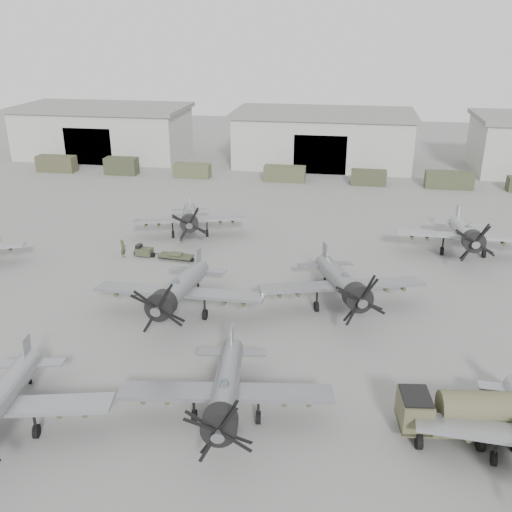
{
  "coord_description": "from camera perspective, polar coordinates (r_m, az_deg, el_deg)",
  "views": [
    {
      "loc": [
        4.55,
        -32.38,
        22.03
      ],
      "look_at": [
        -3.21,
        14.35,
        2.5
      ],
      "focal_mm": 40.0,
      "sensor_mm": 36.0,
      "label": 1
    }
  ],
  "objects": [
    {
      "name": "tug_trailer",
      "position": [
        58.16,
        -9.97,
        0.28
      ],
      "size": [
        6.09,
        1.81,
        1.21
      ],
      "rotation": [
        0.0,
        0.0,
        -0.11
      ],
      "color": "#353B27",
      "rests_on": "ground"
    },
    {
      "name": "hangar_center",
      "position": [
        96.09,
        6.7,
        11.67
      ],
      "size": [
        29.0,
        14.8,
        8.7
      ],
      "color": "#B4B4A9",
      "rests_on": "ground"
    },
    {
      "name": "support_truck_0",
      "position": [
        96.47,
        -19.33,
        8.71
      ],
      "size": [
        6.08,
        2.2,
        2.47
      ],
      "primitive_type": "cube",
      "color": "#41412B",
      "rests_on": "ground"
    },
    {
      "name": "support_truck_5",
      "position": [
        86.15,
        18.74,
        7.21
      ],
      "size": [
        6.63,
        2.2,
        2.36
      ],
      "primitive_type": "cube",
      "color": "#393F29",
      "rests_on": "ground"
    },
    {
      "name": "fuel_tanker",
      "position": [
        35.37,
        20.0,
        -14.39
      ],
      "size": [
        7.62,
        4.02,
        2.85
      ],
      "rotation": [
        0.0,
        0.0,
        0.12
      ],
      "color": "#4C4B31",
      "rests_on": "ground"
    },
    {
      "name": "support_truck_3",
      "position": [
        85.51,
        2.89,
        8.23
      ],
      "size": [
        6.09,
        2.2,
        2.24
      ],
      "primitive_type": "cube",
      "color": "#46482F",
      "rests_on": "ground"
    },
    {
      "name": "aircraft_mid_2",
      "position": [
        46.61,
        8.66,
        -2.68
      ],
      "size": [
        13.59,
        12.24,
        5.43
      ],
      "rotation": [
        0.0,
        0.0,
        0.29
      ],
      "color": "gray",
      "rests_on": "ground"
    },
    {
      "name": "hangar_left",
      "position": [
        104.99,
        -14.96,
        11.99
      ],
      "size": [
        29.0,
        14.8,
        8.7
      ],
      "color": "#B4B4A9",
      "rests_on": "ground"
    },
    {
      "name": "ground",
      "position": [
        39.43,
        1.21,
        -11.57
      ],
      "size": [
        220.0,
        220.0,
        0.0
      ],
      "primitive_type": "plane",
      "color": "slate",
      "rests_on": "ground"
    },
    {
      "name": "support_truck_4",
      "position": [
        85.06,
        11.19,
        7.71
      ],
      "size": [
        5.04,
        2.2,
        2.11
      ],
      "primitive_type": "cube",
      "color": "#393A26",
      "rests_on": "ground"
    },
    {
      "name": "aircraft_mid_1",
      "position": [
        45.32,
        -7.79,
        -3.36
      ],
      "size": [
        13.58,
        12.22,
        5.47
      ],
      "rotation": [
        0.0,
        0.0,
        -0.0
      ],
      "color": "gray",
      "rests_on": "ground"
    },
    {
      "name": "aircraft_far_0",
      "position": [
        62.54,
        -6.67,
        3.83
      ],
      "size": [
        12.46,
        11.22,
        4.97
      ],
      "rotation": [
        0.0,
        0.0,
        0.27
      ],
      "color": "gray",
      "rests_on": "ground"
    },
    {
      "name": "support_truck_1",
      "position": [
        91.83,
        -13.31,
        8.76
      ],
      "size": [
        5.02,
        2.2,
        2.58
      ],
      "primitive_type": "cube",
      "color": "#343824",
      "rests_on": "ground"
    },
    {
      "name": "support_truck_2",
      "position": [
        88.21,
        -6.39,
        8.5
      ],
      "size": [
        5.51,
        2.2,
        2.06
      ],
      "primitive_type": "cube",
      "color": "#494C31",
      "rests_on": "ground"
    },
    {
      "name": "aircraft_near_1",
      "position": [
        33.83,
        -3.07,
        -13.33
      ],
      "size": [
        12.7,
        11.43,
        5.04
      ],
      "rotation": [
        0.0,
        0.0,
        0.14
      ],
      "color": "gray",
      "rests_on": "ground"
    },
    {
      "name": "aircraft_far_1",
      "position": [
        60.54,
        20.25,
        2.11
      ],
      "size": [
        13.44,
        12.09,
        5.4
      ],
      "rotation": [
        0.0,
        0.0,
        -0.02
      ],
      "color": "#999CA1",
      "rests_on": "ground"
    },
    {
      "name": "ground_crew",
      "position": [
        58.72,
        -13.16,
        0.74
      ],
      "size": [
        0.53,
        0.73,
        1.87
      ],
      "primitive_type": "imported",
      "rotation": [
        0.0,
        0.0,
        1.45
      ],
      "color": "#3C3E28",
      "rests_on": "ground"
    }
  ]
}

